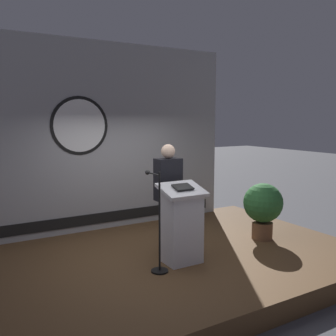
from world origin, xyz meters
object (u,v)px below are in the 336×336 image
podium (182,225)px  potted_plant (263,206)px  microphone_stand (158,237)px  speaker_person (168,198)px

podium → potted_plant: 1.82m
microphone_stand → potted_plant: (2.26, 0.29, 0.11)m
speaker_person → microphone_stand: speaker_person is taller
speaker_person → microphone_stand: bearing=-131.0°
speaker_person → microphone_stand: size_ratio=1.22×
podium → speaker_person: 0.57m
podium → microphone_stand: 0.47m
microphone_stand → speaker_person: bearing=49.0°
speaker_person → potted_plant: (1.76, -0.29, -0.28)m
podium → speaker_person: bearing=84.2°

